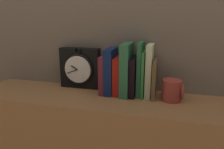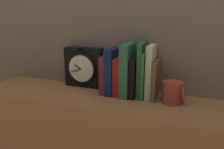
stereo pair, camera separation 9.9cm
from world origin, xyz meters
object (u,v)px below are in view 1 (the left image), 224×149
Objects in this scene: book_slot8_brown at (155,79)px; book_slot6_green at (144,74)px; book_slot3_green at (126,70)px; book_slot4_black at (134,76)px; clock at (80,68)px; book_slot2_red at (119,75)px; book_slot5_green at (140,69)px; book_slot0_maroon at (105,74)px; book_slot7_cream at (149,71)px; book_slot1_navy at (111,71)px; mug at (172,90)px.

book_slot6_green is at bearing 174.97° from book_slot8_brown.
book_slot3_green is 1.35× the size of book_slot4_black.
book_slot6_green is at bearing 6.50° from book_slot3_green.
book_slot2_red is (0.22, -0.03, -0.02)m from clock.
book_slot5_green is (0.06, 0.01, 0.00)m from book_slot3_green.
book_slot0_maroon reaches higher than book_slot8_brown.
book_slot5_green is at bearing 167.93° from book_slot6_green.
book_slot0_maroon is (0.15, -0.04, -0.01)m from clock.
book_slot2_red is 0.15m from book_slot7_cream.
book_slot1_navy is (0.18, -0.04, 0.00)m from clock.
book_slot6_green is (0.12, 0.00, 0.02)m from book_slot2_red.
book_slot3_green is (0.11, -0.01, 0.03)m from book_slot0_maroon.
clock is 1.03× the size of book_slot6_green.
book_slot7_cream is (0.19, 0.01, 0.01)m from book_slot1_navy.
book_slot2_red is at bearing 167.74° from book_slot3_green.
book_slot6_green is (0.19, 0.00, 0.01)m from book_slot0_maroon.
book_slot2_red is at bearing -177.56° from book_slot7_cream.
book_slot8_brown is at bearing 158.05° from mug.
clock is at bearing 172.46° from book_slot4_black.
mug is at bearing -10.51° from book_slot4_black.
book_slot6_green is 0.03m from book_slot7_cream.
book_slot3_green is at bearing -12.26° from book_slot2_red.
book_slot8_brown is at bearing -5.03° from book_slot6_green.
book_slot3_green reaches higher than book_slot4_black.
book_slot0_maroon is 1.01× the size of book_slot4_black.
clock reaches higher than book_slot6_green.
book_slot4_black reaches higher than mug.
book_slot4_black reaches higher than book_slot8_brown.
book_slot4_black is at bearing -162.95° from book_slot5_green.
book_slot8_brown is (0.07, -0.01, -0.04)m from book_slot5_green.
mug is at bearing -15.83° from book_slot6_green.
book_slot6_green is at bearing 164.17° from mug.
book_slot1_navy is (0.03, -0.00, 0.02)m from book_slot0_maroon.
clock is 0.90× the size of book_slot7_cream.
book_slot3_green is (0.08, -0.01, 0.01)m from book_slot1_navy.
book_slot3_green is (0.04, -0.01, 0.03)m from book_slot2_red.
book_slot8_brown is (0.24, -0.00, -0.01)m from book_slot0_maroon.
book_slot0_maroon is at bearing 176.67° from book_slot3_green.
mug is at bearing -21.57° from book_slot7_cream.
book_slot2_red is 0.11m from book_slot5_green.
clock is 1.25× the size of book_slot8_brown.
book_slot1_navy is 0.89× the size of book_slot3_green.
book_slot7_cream reaches higher than book_slot4_black.
book_slot6_green is at bearing 5.71° from book_slot4_black.
book_slot6_green is at bearing 1.45° from book_slot1_navy.
book_slot8_brown is (0.39, -0.04, -0.02)m from clock.
book_slot4_black is at bearing -7.54° from clock.
mug is (0.08, -0.03, -0.04)m from book_slot8_brown.
clock reaches higher than book_slot2_red.
book_slot5_green is at bearing 164.62° from mug.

